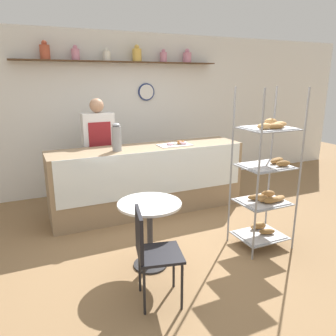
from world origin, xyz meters
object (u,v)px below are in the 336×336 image
(coffee_carafe, at_px, (117,137))
(cafe_chair, at_px, (150,247))
(donut_tray_counter, at_px, (177,144))
(cafe_table, at_px, (150,219))
(person_worker, at_px, (99,149))
(pastry_rack, at_px, (266,182))

(coffee_carafe, bearing_deg, cafe_chair, -98.05)
(donut_tray_counter, bearing_deg, cafe_chair, -121.83)
(cafe_table, bearing_deg, donut_tray_counter, 54.45)
(person_worker, bearing_deg, cafe_table, -88.58)
(cafe_chair, xyz_separation_m, coffee_carafe, (0.27, 1.89, 0.63))
(cafe_table, xyz_separation_m, donut_tray_counter, (0.97, 1.36, 0.47))
(pastry_rack, relative_size, person_worker, 1.12)
(person_worker, distance_m, donut_tray_counter, 1.20)
(pastry_rack, distance_m, cafe_table, 1.42)
(person_worker, height_order, donut_tray_counter, person_worker)
(cafe_table, height_order, donut_tray_counter, donut_tray_counter)
(donut_tray_counter, bearing_deg, pastry_rack, -74.38)
(cafe_table, relative_size, donut_tray_counter, 1.47)
(cafe_chair, relative_size, coffee_carafe, 2.31)
(cafe_table, height_order, coffee_carafe, coffee_carafe)
(person_worker, bearing_deg, donut_tray_counter, -31.30)
(coffee_carafe, relative_size, donut_tray_counter, 0.78)
(person_worker, distance_m, cafe_chair, 2.56)
(person_worker, distance_m, cafe_table, 2.02)
(person_worker, height_order, cafe_table, person_worker)
(pastry_rack, relative_size, coffee_carafe, 4.90)
(cafe_table, xyz_separation_m, coffee_carafe, (0.06, 1.34, 0.63))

